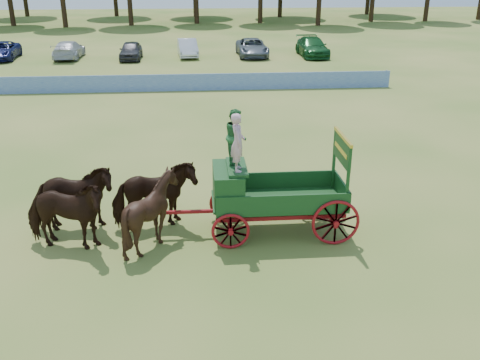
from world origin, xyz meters
TOP-DOWN VIEW (x-y plane):
  - ground at (0.00, 0.00)m, footprint 160.00×160.00m
  - horse_lead_left at (-4.16, -1.68)m, footprint 2.68×1.62m
  - horse_lead_right at (-4.16, -0.58)m, footprint 2.52×1.19m
  - horse_wheel_left at (-1.76, -1.68)m, footprint 2.26×2.10m
  - horse_wheel_right at (-1.76, -0.58)m, footprint 2.70×1.69m
  - farm_dray at (1.19, -1.11)m, footprint 6.00×2.00m
  - sponsor_banner at (-1.00, 18.00)m, footprint 26.00×0.08m
  - parked_cars at (-6.57, 30.46)m, footprint 37.72×6.01m

SIDE VIEW (x-z plane):
  - ground at x=0.00m, z-range 0.00..0.00m
  - sponsor_banner at x=-1.00m, z-range 0.00..1.05m
  - parked_cars at x=-6.57m, z-range -0.05..1.50m
  - horse_lead_left at x=-4.16m, z-range 0.00..2.11m
  - horse_lead_right at x=-4.16m, z-range 0.00..2.11m
  - horse_wheel_right at x=-1.76m, z-range 0.00..2.11m
  - horse_wheel_left at x=-1.76m, z-range 0.00..2.12m
  - farm_dray at x=1.19m, z-range -0.23..3.57m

